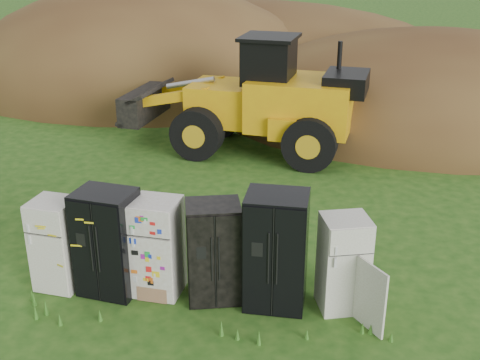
{
  "coord_description": "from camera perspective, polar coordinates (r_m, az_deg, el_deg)",
  "views": [
    {
      "loc": [
        2.0,
        -8.49,
        5.68
      ],
      "look_at": [
        0.46,
        2.0,
        1.33
      ],
      "focal_mm": 45.0,
      "sensor_mm": 36.0,
      "label": 1
    }
  ],
  "objects": [
    {
      "name": "fridge_black_right",
      "position": [
        9.71,
        3.43,
        -6.69
      ],
      "size": [
        1.0,
        0.84,
        1.95
      ],
      "primitive_type": null,
      "rotation": [
        0.0,
        0.0,
        -0.03
      ],
      "color": "black",
      "rests_on": "ground"
    },
    {
      "name": "dirt_mound_right",
      "position": [
        21.02,
        17.46,
        5.61
      ],
      "size": [
        13.96,
        10.24,
        5.83
      ],
      "primitive_type": "ellipsoid",
      "color": "#462A16",
      "rests_on": "ground"
    },
    {
      "name": "fridge_open_door",
      "position": [
        9.83,
        9.77,
        -7.8
      ],
      "size": [
        0.88,
        0.85,
        1.6
      ],
      "primitive_type": null,
      "rotation": [
        0.0,
        0.0,
        0.29
      ],
      "color": "silver",
      "rests_on": "ground"
    },
    {
      "name": "fridge_leftmost",
      "position": [
        10.72,
        -16.97,
        -5.82
      ],
      "size": [
        0.78,
        0.76,
        1.6
      ],
      "primitive_type": null,
      "rotation": [
        0.0,
        0.0,
        -0.12
      ],
      "color": "silver",
      "rests_on": "ground"
    },
    {
      "name": "fridge_sticker",
      "position": [
        10.15,
        -7.81,
        -6.32
      ],
      "size": [
        0.82,
        0.76,
        1.69
      ],
      "primitive_type": null,
      "rotation": [
        0.0,
        0.0,
        -0.09
      ],
      "color": "silver",
      "rests_on": "ground"
    },
    {
      "name": "dirt_mound_left",
      "position": [
        24.66,
        -8.91,
        8.74
      ],
      "size": [
        14.68,
        11.01,
        7.93
      ],
      "primitive_type": "ellipsoid",
      "color": "#462A16",
      "rests_on": "ground"
    },
    {
      "name": "ground",
      "position": [
        10.41,
        -4.19,
        -10.81
      ],
      "size": [
        120.0,
        120.0,
        0.0
      ],
      "primitive_type": "plane",
      "color": "#1E4913",
      "rests_on": "ground"
    },
    {
      "name": "wheel_loader",
      "position": [
        16.66,
        -0.01,
        8.18
      ],
      "size": [
        6.95,
        3.56,
        3.22
      ],
      "primitive_type": null,
      "rotation": [
        0.0,
        0.0,
        -0.13
      ],
      "color": "#CB8A0D",
      "rests_on": "ground"
    },
    {
      "name": "fridge_dark_mid",
      "position": [
        9.91,
        -2.5,
        -6.82
      ],
      "size": [
        1.03,
        0.91,
        1.71
      ],
      "primitive_type": null,
      "rotation": [
        0.0,
        0.0,
        0.25
      ],
      "color": "black",
      "rests_on": "ground"
    },
    {
      "name": "dirt_mound_back",
      "position": [
        26.71,
        1.35,
        10.04
      ],
      "size": [
        18.61,
        12.41,
        6.17
      ],
      "primitive_type": "ellipsoid",
      "color": "#462A16",
      "rests_on": "ground"
    },
    {
      "name": "fridge_black_side",
      "position": [
        10.3,
        -12.44,
        -5.8
      ],
      "size": [
        1.06,
        0.89,
        1.83
      ],
      "primitive_type": null,
      "rotation": [
        0.0,
        0.0,
        -0.16
      ],
      "color": "black",
      "rests_on": "ground"
    }
  ]
}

